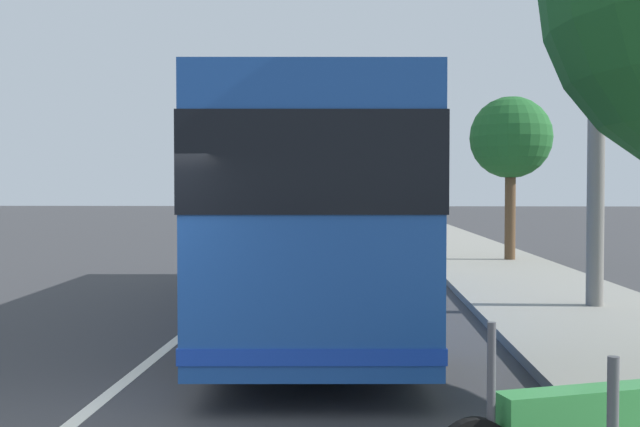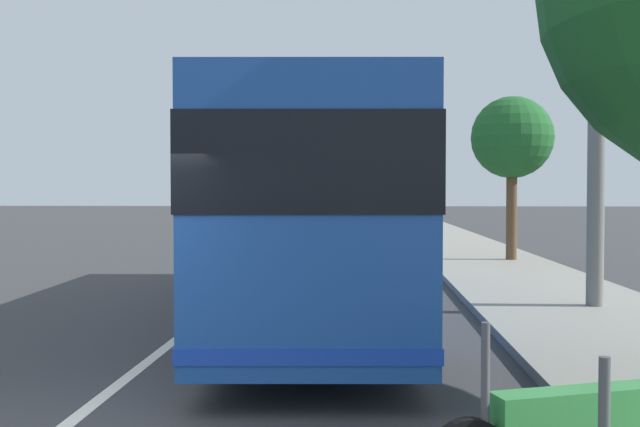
# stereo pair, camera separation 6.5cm
# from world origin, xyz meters

# --- Properties ---
(sidewalk_curb) EXTENTS (110.00, 3.60, 0.14)m
(sidewalk_curb) POSITION_xyz_m (10.00, -6.46, 0.07)
(sidewalk_curb) COLOR gray
(sidewalk_curb) RESTS_ON ground
(lane_divider_line) EXTENTS (110.00, 0.16, 0.01)m
(lane_divider_line) POSITION_xyz_m (10.00, 0.00, 0.00)
(lane_divider_line) COLOR silver
(lane_divider_line) RESTS_ON ground
(coach_bus) EXTENTS (11.99, 3.23, 3.39)m
(coach_bus) POSITION_xyz_m (6.86, -1.86, 1.94)
(coach_bus) COLOR #1E4C9E
(coach_bus) RESTS_ON ground
(motorcycle_angled) EXTENTS (0.81, 2.20, 1.25)m
(motorcycle_angled) POSITION_xyz_m (-0.48, -4.23, 0.47)
(motorcycle_angled) COLOR black
(motorcycle_angled) RESTS_ON ground
(car_far_distant) EXTENTS (4.19, 2.03, 1.49)m
(car_far_distant) POSITION_xyz_m (29.66, 2.22, 0.70)
(car_far_distant) COLOR red
(car_far_distant) RESTS_ON ground
(car_behind_bus) EXTENTS (4.13, 2.13, 1.50)m
(car_behind_bus) POSITION_xyz_m (46.99, 1.75, 0.72)
(car_behind_bus) COLOR #2D7238
(car_behind_bus) RESTS_ON ground
(roadside_tree_mid_block) EXTENTS (2.44, 2.44, 5.02)m
(roadside_tree_mid_block) POSITION_xyz_m (15.99, -7.15, 3.76)
(roadside_tree_mid_block) COLOR brown
(roadside_tree_mid_block) RESTS_ON ground
(utility_pole) EXTENTS (0.30, 0.30, 7.74)m
(utility_pole) POSITION_xyz_m (7.20, -6.81, 3.87)
(utility_pole) COLOR slate
(utility_pole) RESTS_ON ground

